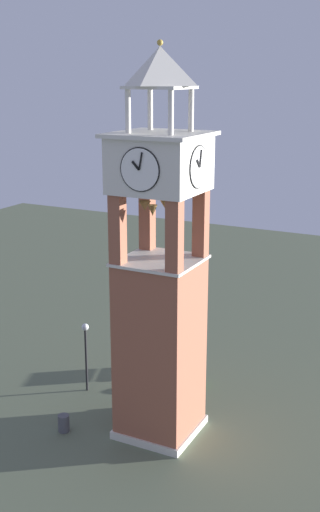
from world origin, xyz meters
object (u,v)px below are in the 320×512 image
(park_bench, at_px, (171,362))
(clock_tower, at_px, (160,289))
(lamp_post, at_px, (86,344))
(trash_bin, at_px, (64,423))

(park_bench, bearing_deg, clock_tower, 111.47)
(lamp_post, height_order, trash_bin, lamp_post)
(park_bench, xyz_separation_m, trash_bin, (1.62, 7.77, -0.08))
(clock_tower, xyz_separation_m, trash_bin, (3.87, 2.06, -6.44))
(park_bench, height_order, trash_bin, park_bench)
(clock_tower, distance_m, trash_bin, 7.79)
(park_bench, bearing_deg, trash_bin, 78.20)
(clock_tower, bearing_deg, park_bench, -68.53)
(park_bench, relative_size, lamp_post, 0.45)
(park_bench, relative_size, trash_bin, 2.07)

